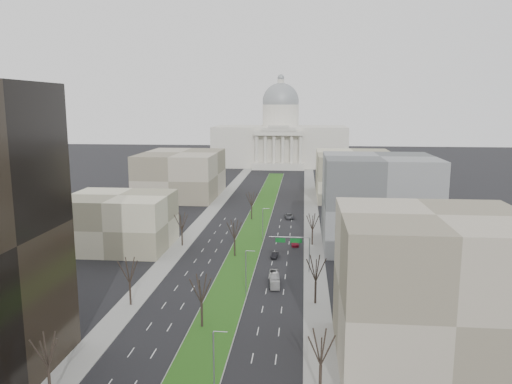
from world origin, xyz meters
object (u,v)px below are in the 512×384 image
Objects in this scene: car_red at (295,243)px; box_van at (275,279)px; car_black at (275,255)px; car_grey_near at (275,282)px; car_grey_far at (289,216)px.

car_red is 29.92m from box_van.
box_van is at bearing -81.67° from car_black.
car_grey_near is 19.45m from car_black.
car_grey_far is (-2.55, 31.99, 0.08)m from car_red.
car_grey_near reaches higher than car_red.
car_black is at bearing 95.23° from car_grey_near.
car_grey_far is (1.03, 62.55, -0.06)m from car_grey_near.
car_red is (3.58, 30.56, -0.14)m from car_grey_near.
car_grey_near is 0.88× the size of car_grey_far.
box_van reaches higher than car_grey_near.
car_grey_far reaches higher than car_black.
car_grey_far is at bearing 83.95° from box_van.
box_van is at bearing -99.53° from car_grey_far.
car_grey_near is 1.03× the size of car_red.
car_black is 18.58m from box_van.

